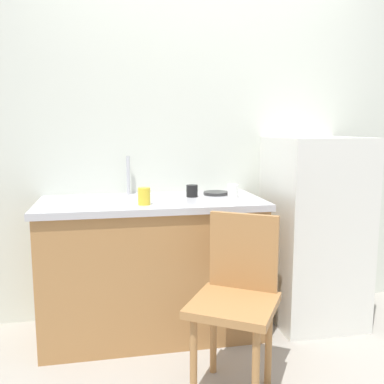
% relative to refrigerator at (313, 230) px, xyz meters
% --- Properties ---
extents(ground_plane, '(8.00, 8.00, 0.00)m').
position_rel_refrigerator_xyz_m(ground_plane, '(-0.72, -0.64, -0.63)').
color(ground_plane, '#9E998E').
extents(back_wall, '(4.80, 0.10, 2.41)m').
position_rel_refrigerator_xyz_m(back_wall, '(-0.72, 0.36, 0.57)').
color(back_wall, silver).
rests_on(back_wall, ground_plane).
extents(cabinet_base, '(1.36, 0.60, 0.84)m').
position_rel_refrigerator_xyz_m(cabinet_base, '(-1.11, 0.01, -0.21)').
color(cabinet_base, '#A87542').
rests_on(cabinet_base, ground_plane).
extents(countertop, '(1.40, 0.64, 0.04)m').
position_rel_refrigerator_xyz_m(countertop, '(-1.11, 0.01, 0.22)').
color(countertop, '#B7B7BC').
rests_on(countertop, cabinet_base).
extents(faucet, '(0.02, 0.02, 0.26)m').
position_rel_refrigerator_xyz_m(faucet, '(-1.24, 0.26, 0.38)').
color(faucet, '#B7B7BC').
rests_on(faucet, countertop).
extents(refrigerator, '(0.57, 0.62, 1.26)m').
position_rel_refrigerator_xyz_m(refrigerator, '(0.00, 0.00, 0.00)').
color(refrigerator, silver).
rests_on(refrigerator, ground_plane).
extents(chair, '(0.55, 0.55, 0.89)m').
position_rel_refrigerator_xyz_m(chair, '(-0.76, -0.68, -0.13)').
color(chair, '#A87542').
rests_on(chair, ground_plane).
extents(hotplate, '(0.17, 0.17, 0.02)m').
position_rel_refrigerator_xyz_m(hotplate, '(-0.66, 0.14, 0.25)').
color(hotplate, '#2D2D2D').
rests_on(hotplate, countertop).
extents(cup_yellow, '(0.07, 0.07, 0.10)m').
position_rel_refrigerator_xyz_m(cup_yellow, '(-1.17, -0.15, 0.30)').
color(cup_yellow, yellow).
rests_on(cup_yellow, countertop).
extents(cup_black, '(0.07, 0.07, 0.08)m').
position_rel_refrigerator_xyz_m(cup_black, '(-0.83, 0.08, 0.28)').
color(cup_black, black).
rests_on(cup_black, countertop).
extents(cup_white, '(0.07, 0.07, 0.09)m').
position_rel_refrigerator_xyz_m(cup_white, '(-0.58, -0.00, 0.29)').
color(cup_white, white).
rests_on(cup_white, countertop).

